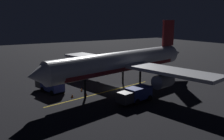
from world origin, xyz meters
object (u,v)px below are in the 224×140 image
baggage_truck (50,84)px  traffic_cone_under_wing (86,94)px  ground_crew_worker (60,86)px  traffic_cone_near_left (72,96)px  airliner (124,62)px  catering_truck (135,95)px  traffic_cone_near_right (82,90)px

baggage_truck → traffic_cone_under_wing: bearing=-140.0°
ground_crew_worker → traffic_cone_near_left: 4.25m
airliner → ground_crew_worker: (3.91, 10.36, -3.66)m
airliner → ground_crew_worker: airliner is taller
traffic_cone_near_left → traffic_cone_under_wing: bearing=-99.6°
baggage_truck → airliner: bearing=-109.7°
airliner → catering_truck: airliner is taller
catering_truck → traffic_cone_under_wing: 8.22m
baggage_truck → traffic_cone_near_right: bearing=-115.2°
ground_crew_worker → traffic_cone_near_left: (-4.19, -0.35, -0.64)m
airliner → traffic_cone_under_wing: bearing=94.8°
baggage_truck → catering_truck: bearing=-142.9°
traffic_cone_under_wing → traffic_cone_near_left: bearing=80.4°
traffic_cone_near_left → traffic_cone_near_right: bearing=-49.3°
catering_truck → traffic_cone_under_wing: (6.71, 4.66, -0.90)m
baggage_truck → traffic_cone_under_wing: (-4.91, -4.12, -1.05)m
airliner → traffic_cone_near_right: (2.07, 7.28, -4.30)m
traffic_cone_near_left → ground_crew_worker: bearing=4.7°
catering_truck → traffic_cone_near_right: size_ratio=10.79×
airliner → traffic_cone_near_right: size_ratio=64.06×
catering_truck → airliner: bearing=-23.0°
traffic_cone_near_left → catering_truck: bearing=-135.8°
ground_crew_worker → traffic_cone_near_left: bearing=-175.3°
airliner → baggage_truck: size_ratio=5.67×
catering_truck → traffic_cone_under_wing: bearing=34.8°
traffic_cone_near_left → traffic_cone_near_right: 3.61m
baggage_truck → traffic_cone_near_left: size_ratio=11.30×
traffic_cone_under_wing → airliner: bearing=-85.2°
catering_truck → traffic_cone_near_right: (9.44, 4.15, -0.90)m
ground_crew_worker → traffic_cone_near_left: size_ratio=3.16×
baggage_truck → traffic_cone_near_right: (-2.18, -4.64, -1.05)m
ground_crew_worker → traffic_cone_near_right: 3.64m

